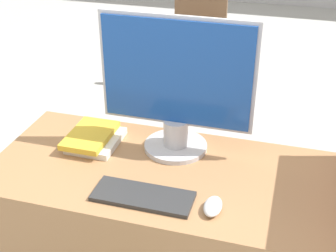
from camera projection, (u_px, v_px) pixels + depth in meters
desk at (176, 245)px, 1.95m from camera, size 1.45×0.63×0.73m
monitor at (176, 87)px, 1.79m from camera, size 0.61×0.26×0.55m
keyboard at (143, 196)px, 1.63m from camera, size 0.35×0.14×0.02m
mouse at (213, 206)px, 1.57m from camera, size 0.06×0.11×0.04m
book_stack at (94, 138)px, 1.95m from camera, size 0.20×0.26×0.05m
far_chair at (197, 34)px, 3.86m from camera, size 0.44×0.44×0.92m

